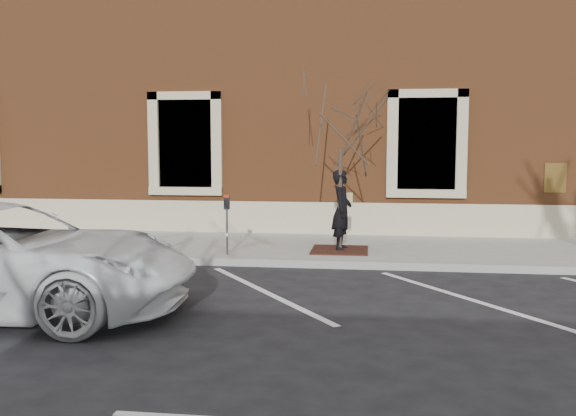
# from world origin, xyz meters

# --- Properties ---
(ground) EXTENTS (120.00, 120.00, 0.00)m
(ground) POSITION_xyz_m (0.00, 0.00, 0.00)
(ground) COLOR #28282B
(ground) RESTS_ON ground
(sidewalk_near) EXTENTS (40.00, 3.50, 0.15)m
(sidewalk_near) POSITION_xyz_m (0.00, 1.75, 0.07)
(sidewalk_near) COLOR beige
(sidewalk_near) RESTS_ON ground
(curb_near) EXTENTS (40.00, 0.12, 0.15)m
(curb_near) POSITION_xyz_m (0.00, -0.05, 0.07)
(curb_near) COLOR #9E9E99
(curb_near) RESTS_ON ground
(parking_stripes) EXTENTS (28.00, 4.40, 0.01)m
(parking_stripes) POSITION_xyz_m (0.00, -2.20, 0.00)
(parking_stripes) COLOR silver
(parking_stripes) RESTS_ON ground
(building_civic) EXTENTS (40.00, 8.62, 8.00)m
(building_civic) POSITION_xyz_m (0.00, 7.74, 4.00)
(building_civic) COLOR brown
(building_civic) RESTS_ON ground
(man) EXTENTS (0.48, 0.67, 1.71)m
(man) POSITION_xyz_m (1.07, 1.21, 1.00)
(man) COLOR black
(man) RESTS_ON sidewalk_near
(parking_meter) EXTENTS (0.11, 0.09, 1.23)m
(parking_meter) POSITION_xyz_m (-1.22, 0.33, 1.01)
(parking_meter) COLOR #595B60
(parking_meter) RESTS_ON sidewalk_near
(tree_grate) EXTENTS (1.19, 1.19, 0.03)m
(tree_grate) POSITION_xyz_m (1.04, 1.11, 0.16)
(tree_grate) COLOR #371811
(tree_grate) RESTS_ON sidewalk_near
(sapling) EXTENTS (2.35, 2.35, 3.92)m
(sapling) POSITION_xyz_m (1.04, 1.11, 2.89)
(sapling) COLOR #483B2B
(sapling) RESTS_ON sidewalk_near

